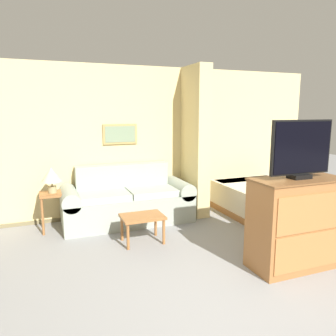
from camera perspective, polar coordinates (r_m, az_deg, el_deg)
ground_plane at (r=3.19m, az=14.73°, el=-25.49°), size 20.00×20.00×0.00m
wall_back at (r=5.88m, az=-5.52°, el=4.61°), size 7.13×0.16×2.60m
wall_partition_pillar at (r=5.82m, az=4.75°, el=4.62°), size 0.24×0.75×2.60m
couch at (r=5.52m, az=-7.10°, el=-5.85°), size 2.13×0.84×0.93m
coffee_table at (r=4.65m, az=-4.48°, el=-8.91°), size 0.59×0.42×0.39m
side_table at (r=5.35m, az=-19.39°, el=-5.37°), size 0.39×0.39×0.60m
table_lamp at (r=5.26m, az=-19.63°, el=-1.27°), size 0.31×0.31×0.39m
tv_dresser at (r=4.17m, az=21.43°, el=-8.93°), size 1.11×0.52×1.07m
tv at (r=3.98m, az=22.21°, el=3.00°), size 0.81×0.16×0.67m
bed at (r=6.00m, az=17.81°, el=-5.73°), size 1.41×2.16×0.52m
backpack at (r=5.73m, az=22.16°, el=-2.07°), size 0.29×0.24×0.38m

